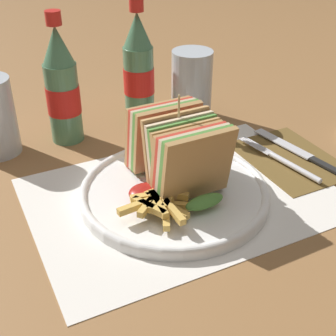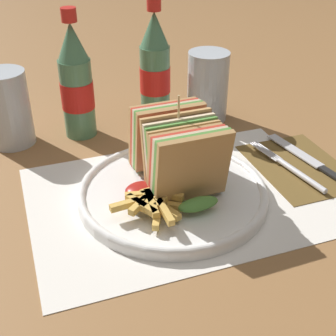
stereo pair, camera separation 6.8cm
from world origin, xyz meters
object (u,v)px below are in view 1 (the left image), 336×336
fork (286,162)px  coke_bottle_far (139,70)px  plate_main (174,192)px  coke_bottle_near (62,88)px  glass_near (192,89)px  club_sandwich (179,152)px  knife (302,153)px

fork → coke_bottle_far: 0.32m
coke_bottle_far → plate_main: bearing=-103.2°
coke_bottle_near → coke_bottle_far: same height
plate_main → glass_near: size_ratio=2.11×
plate_main → club_sandwich: 0.06m
fork → glass_near: 0.24m
plate_main → club_sandwich: bearing=40.4°
fork → coke_bottle_near: coke_bottle_near is taller
club_sandwich → knife: bearing=-0.1°
coke_bottle_far → glass_near: 0.11m
plate_main → knife: size_ratio=1.35×
club_sandwich → coke_bottle_near: coke_bottle_near is taller
coke_bottle_far → glass_near: (0.09, -0.04, -0.04)m
coke_bottle_near → fork: bearing=-40.9°
fork → knife: fork is taller
coke_bottle_near → glass_near: coke_bottle_near is taller
fork → coke_bottle_near: (-0.29, 0.25, 0.09)m
fork → glass_near: bearing=91.8°
plate_main → glass_near: (0.15, 0.23, 0.05)m
knife → coke_bottle_far: 0.33m
plate_main → fork: bearing=-1.1°
knife → plate_main: bearing=172.9°
plate_main → coke_bottle_near: coke_bottle_near is taller
knife → club_sandwich: bearing=170.5°
plate_main → glass_near: glass_near is taller
glass_near → knife: bearing=-67.3°
fork → coke_bottle_far: bearing=107.3°
plate_main → knife: (0.25, 0.01, -0.00)m
club_sandwich → glass_near: club_sandwich is taller
coke_bottle_far → fork: bearing=-63.3°
fork → knife: bearing=7.5°
glass_near → club_sandwich: bearing=-122.8°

